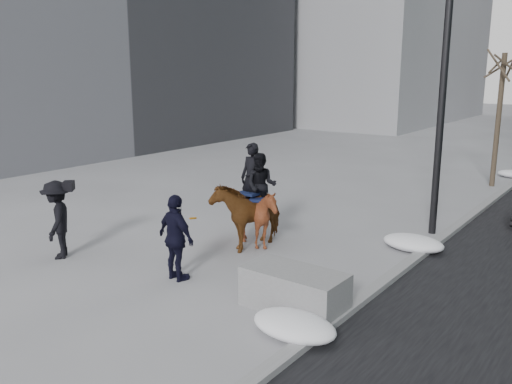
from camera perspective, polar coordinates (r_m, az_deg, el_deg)
The scene contains 10 objects.
ground at distance 11.45m, azimuth -3.61°, elevation -8.43°, with size 120.00×120.00×0.00m, color gray.
curb at distance 19.00m, azimuth 23.73°, elevation -0.64°, with size 0.25×90.00×0.12m, color gray.
planter at distance 9.69m, azimuth 4.06°, elevation -10.24°, with size 1.81×0.91×0.72m, color gray.
tree_near at distance 20.97m, azimuth 24.20°, elevation 7.53°, with size 1.20×1.20×5.18m, color #35291F, non-canonical shape.
mounted_left at distance 12.91m, azimuth -0.78°, elevation -1.66°, with size 0.94×1.93×2.45m.
mounted_right at distance 12.74m, azimuth 0.24°, elevation -1.92°, with size 1.63×1.70×2.24m.
feeder at distance 10.88m, azimuth -8.40°, elevation -4.81°, with size 1.08×0.93×1.75m.
camera_crew at distance 12.81m, azimuth -20.18°, elevation -2.72°, with size 1.26×1.26×1.75m.
lamppost at distance 14.05m, azimuth 19.33°, elevation 15.63°, with size 0.25×1.61×9.09m.
snow_piles at distance 13.32m, azimuth 16.42°, elevation -5.05°, with size 1.45×16.59×0.37m.
Camera 1 is at (6.90, -8.13, 4.18)m, focal length 38.00 mm.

